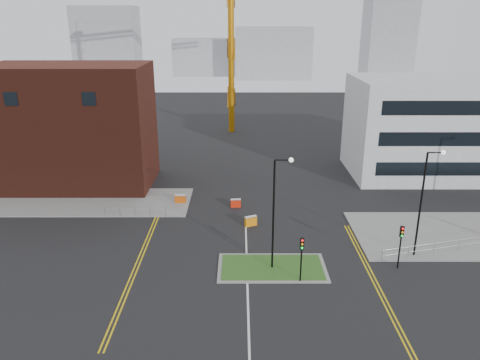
{
  "coord_description": "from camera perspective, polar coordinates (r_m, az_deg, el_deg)",
  "views": [
    {
      "loc": [
        -0.57,
        -24.84,
        18.92
      ],
      "look_at": [
        -0.55,
        14.99,
        5.0
      ],
      "focal_mm": 35.0,
      "sensor_mm": 36.0,
      "label": 1
    }
  ],
  "objects": [
    {
      "name": "barrier_mid",
      "position": [
        44.8,
        1.32,
        -4.98
      ],
      "size": [
        1.21,
        0.83,
        0.97
      ],
      "color": "orange",
      "rests_on": "ground"
    },
    {
      "name": "island_kerb",
      "position": [
        37.96,
        3.92,
        -10.61
      ],
      "size": [
        8.6,
        4.6,
        0.08
      ],
      "primitive_type": "cube",
      "color": "slate",
      "rests_on": "ground"
    },
    {
      "name": "grass_island",
      "position": [
        37.95,
        3.93,
        -10.58
      ],
      "size": [
        8.0,
        4.0,
        0.12
      ],
      "primitive_type": "cube",
      "color": "#224D19",
      "rests_on": "ground"
    },
    {
      "name": "streetlamp_island",
      "position": [
        35.61,
        4.47,
        -3.08
      ],
      "size": [
        1.46,
        0.36,
        9.18
      ],
      "color": "black",
      "rests_on": "ground"
    },
    {
      "name": "brick_building",
      "position": [
        58.65,
        -22.61,
        5.91
      ],
      "size": [
        24.2,
        10.07,
        14.24
      ],
      "color": "#421910",
      "rests_on": "ground"
    },
    {
      "name": "traffic_light_island",
      "position": [
        35.18,
        7.52,
        -8.61
      ],
      "size": [
        0.28,
        0.33,
        3.65
      ],
      "color": "black",
      "rests_on": "ground"
    },
    {
      "name": "yellow_left_a",
      "position": [
        40.53,
        -12.18,
        -9.03
      ],
      "size": [
        0.12,
        24.0,
        0.01
      ],
      "primitive_type": "cube",
      "color": "gold",
      "rests_on": "ground"
    },
    {
      "name": "yellow_right_b",
      "position": [
        37.63,
        16.33,
        -11.78
      ],
      "size": [
        0.12,
        20.0,
        0.01
      ],
      "primitive_type": "cube",
      "color": "gold",
      "rests_on": "ground"
    },
    {
      "name": "barrier_right",
      "position": [
        49.08,
        -0.53,
        -2.8
      ],
      "size": [
        1.08,
        0.44,
        0.89
      ],
      "color": "red",
      "rests_on": "ground"
    },
    {
      "name": "yellow_right_a",
      "position": [
        37.55,
        15.88,
        -11.8
      ],
      "size": [
        0.12,
        20.0,
        0.01
      ],
      "primitive_type": "cube",
      "color": "gold",
      "rests_on": "ground"
    },
    {
      "name": "barrier_left",
      "position": [
        50.43,
        -7.29,
        -2.28
      ],
      "size": [
        1.2,
        0.49,
        0.98
      ],
      "color": "#C64A0B",
      "rests_on": "ground"
    },
    {
      "name": "ground",
      "position": [
        31.22,
        1.07,
        -18.03
      ],
      "size": [
        200.0,
        200.0,
        0.0
      ],
      "primitive_type": "plane",
      "color": "black",
      "rests_on": "ground"
    },
    {
      "name": "skyline_b",
      "position": [
        155.58,
        4.01,
        15.19
      ],
      "size": [
        24.0,
        12.0,
        16.0
      ],
      "primitive_type": "cube",
      "color": "gray",
      "rests_on": "ground"
    },
    {
      "name": "skyline_c",
      "position": [
        156.69,
        17.64,
        16.61
      ],
      "size": [
        14.0,
        12.0,
        28.0
      ],
      "primitive_type": "cube",
      "color": "gray",
      "rests_on": "ground"
    },
    {
      "name": "streetlamp_right_near",
      "position": [
        40.18,
        21.58,
        -1.79
      ],
      "size": [
        1.46,
        0.36,
        9.18
      ],
      "color": "black",
      "rests_on": "ground"
    },
    {
      "name": "railing_left",
      "position": [
        47.69,
        -12.68,
        -3.64
      ],
      "size": [
        6.05,
        0.05,
        1.1
      ],
      "color": "gray",
      "rests_on": "ground"
    },
    {
      "name": "yellow_left_b",
      "position": [
        40.46,
        -11.76,
        -9.05
      ],
      "size": [
        0.12,
        24.0,
        0.01
      ],
      "primitive_type": "cube",
      "color": "gold",
      "rests_on": "ground"
    },
    {
      "name": "pavement_left",
      "position": [
        54.1,
        -21.09,
        -2.49
      ],
      "size": [
        28.0,
        8.0,
        0.12
      ],
      "primitive_type": "cube",
      "color": "slate",
      "rests_on": "ground"
    },
    {
      "name": "skyline_a",
      "position": [
        150.32,
        -15.82,
        15.55
      ],
      "size": [
        18.0,
        12.0,
        22.0
      ],
      "primitive_type": "cube",
      "color": "gray",
      "rests_on": "ground"
    },
    {
      "name": "centre_line",
      "position": [
        32.83,
        1.01,
        -15.91
      ],
      "size": [
        0.15,
        30.0,
        0.01
      ],
      "primitive_type": "cube",
      "color": "silver",
      "rests_on": "ground"
    },
    {
      "name": "office_block",
      "position": [
        64.03,
        24.64,
        5.88
      ],
      "size": [
        25.0,
        12.2,
        12.0
      ],
      "color": "#BABDBF",
      "rests_on": "ground"
    },
    {
      "name": "traffic_light_right",
      "position": [
        38.76,
        19.04,
        -6.83
      ],
      "size": [
        0.28,
        0.33,
        3.65
      ],
      "color": "black",
      "rests_on": "ground"
    },
    {
      "name": "skyline_d",
      "position": [
        165.51,
        -2.68,
        14.76
      ],
      "size": [
        30.0,
        12.0,
        12.0
      ],
      "primitive_type": "cube",
      "color": "gray",
      "rests_on": "ground"
    }
  ]
}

